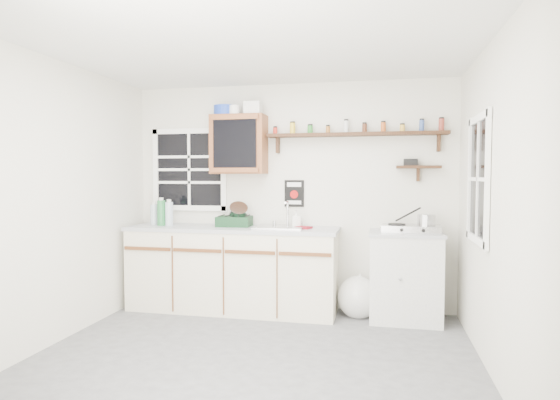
{
  "coord_description": "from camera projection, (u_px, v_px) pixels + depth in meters",
  "views": [
    {
      "loc": [
        0.99,
        -3.56,
        1.48
      ],
      "look_at": [
        0.11,
        0.55,
        1.26
      ],
      "focal_mm": 30.0,
      "sensor_mm": 36.0,
      "label": 1
    }
  ],
  "objects": [
    {
      "name": "room",
      "position": [
        252.0,
        205.0,
        3.7
      ],
      "size": [
        3.64,
        3.24,
        2.54
      ],
      "color": "#4C4C4E",
      "rests_on": "ground"
    },
    {
      "name": "window_right",
      "position": [
        479.0,
        179.0,
        3.85
      ],
      "size": [
        0.03,
        0.78,
        1.08
      ],
      "color": "black",
      "rests_on": "wall_back"
    },
    {
      "name": "saucepan",
      "position": [
        426.0,
        220.0,
        4.68
      ],
      "size": [
        0.38,
        0.31,
        0.19
      ],
      "rotation": [
        0.0,
        0.0,
        -0.84
      ],
      "color": "#B0B0B4",
      "rests_on": "hotplate"
    },
    {
      "name": "warning_sign",
      "position": [
        294.0,
        193.0,
        5.23
      ],
      "size": [
        0.22,
        0.02,
        0.3
      ],
      "color": "black",
      "rests_on": "wall_back"
    },
    {
      "name": "rag",
      "position": [
        304.0,
        228.0,
        4.94
      ],
      "size": [
        0.19,
        0.17,
        0.02
      ],
      "primitive_type": "cube",
      "rotation": [
        0.0,
        0.0,
        -0.33
      ],
      "color": "maroon",
      "rests_on": "main_cabinet"
    },
    {
      "name": "secondary_shelf",
      "position": [
        416.0,
        166.0,
        4.88
      ],
      "size": [
        0.45,
        0.16,
        0.24
      ],
      "color": "black",
      "rests_on": "wall_back"
    },
    {
      "name": "right_cabinet",
      "position": [
        405.0,
        276.0,
        4.77
      ],
      "size": [
        0.73,
        0.57,
        0.91
      ],
      "color": "beige",
      "rests_on": "floor"
    },
    {
      "name": "upper_cabinet_clutter",
      "position": [
        235.0,
        110.0,
        5.18
      ],
      "size": [
        0.54,
        0.24,
        0.14
      ],
      "color": "#1937A5",
      "rests_on": "upper_cabinet"
    },
    {
      "name": "trash_bag",
      "position": [
        358.0,
        297.0,
        4.9
      ],
      "size": [
        0.43,
        0.39,
        0.49
      ],
      "color": "silver",
      "rests_on": "floor"
    },
    {
      "name": "hotplate",
      "position": [
        411.0,
        228.0,
        4.71
      ],
      "size": [
        0.6,
        0.35,
        0.08
      ],
      "rotation": [
        0.0,
        0.0,
        -0.08
      ],
      "color": "#B0B0B4",
      "rests_on": "right_cabinet"
    },
    {
      "name": "soap_bottle",
      "position": [
        296.0,
        219.0,
        5.02
      ],
      "size": [
        0.11,
        0.11,
        0.2
      ],
      "primitive_type": "imported",
      "rotation": [
        0.0,
        0.0,
        0.21
      ],
      "color": "silver",
      "rests_on": "main_cabinet"
    },
    {
      "name": "sink",
      "position": [
        280.0,
        227.0,
        5.0
      ],
      "size": [
        0.52,
        0.44,
        0.29
      ],
      "color": "#B0B0B4",
      "rests_on": "main_cabinet"
    },
    {
      "name": "upper_cabinet",
      "position": [
        239.0,
        145.0,
        5.19
      ],
      "size": [
        0.6,
        0.32,
        0.65
      ],
      "color": "brown",
      "rests_on": "wall_back"
    },
    {
      "name": "main_cabinet",
      "position": [
        233.0,
        268.0,
        5.13
      ],
      "size": [
        2.31,
        0.63,
        0.92
      ],
      "color": "beige",
      "rests_on": "floor"
    },
    {
      "name": "water_bottles",
      "position": [
        162.0,
        213.0,
        5.26
      ],
      "size": [
        0.29,
        0.14,
        0.31
      ],
      "color": "#A9BAC6",
      "rests_on": "main_cabinet"
    },
    {
      "name": "spice_shelf",
      "position": [
        356.0,
        134.0,
        4.98
      ],
      "size": [
        1.91,
        0.18,
        0.35
      ],
      "color": "black",
      "rests_on": "wall_back"
    },
    {
      "name": "window_back",
      "position": [
        189.0,
        170.0,
        5.48
      ],
      "size": [
        0.93,
        0.03,
        0.98
      ],
      "color": "black",
      "rests_on": "wall_back"
    },
    {
      "name": "dish_rack",
      "position": [
        236.0,
        218.0,
        5.16
      ],
      "size": [
        0.38,
        0.3,
        0.28
      ],
      "rotation": [
        0.0,
        0.0,
        0.06
      ],
      "color": "black",
      "rests_on": "main_cabinet"
    }
  ]
}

